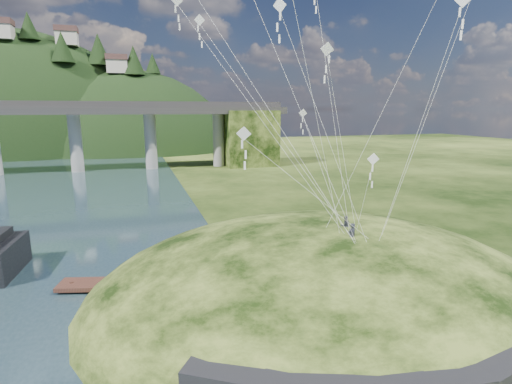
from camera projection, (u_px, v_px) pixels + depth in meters
name	position (u px, v px, depth m)	size (l,w,h in m)	color
ground	(224.00, 321.00, 25.53)	(320.00, 320.00, 0.00)	black
grass_hill	(322.00, 310.00, 30.01)	(36.00, 32.00, 13.00)	black
footpath	(431.00, 360.00, 18.14)	(22.29, 5.84, 0.83)	black
bridge	(21.00, 127.00, 81.45)	(160.00, 11.00, 15.00)	#2D2B2B
far_ridge	(9.00, 175.00, 128.74)	(153.00, 70.00, 94.50)	black
wooden_dock	(146.00, 283.00, 30.10)	(12.95, 5.14, 0.92)	#341B15
kite_flyers	(349.00, 219.00, 27.84)	(1.49, 2.78, 1.79)	#23242E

